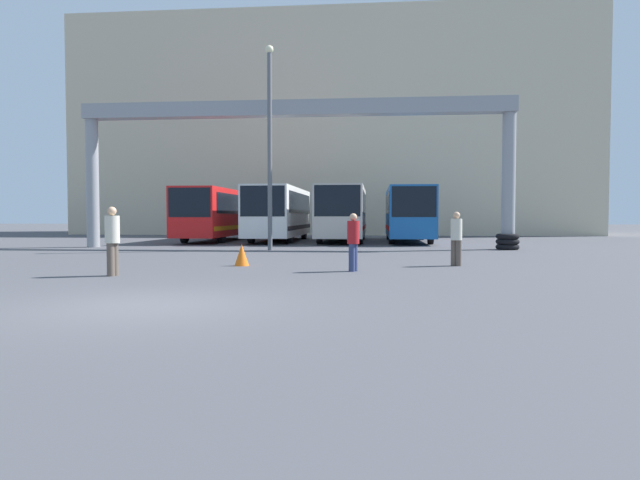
% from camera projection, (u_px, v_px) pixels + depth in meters
% --- Properties ---
extents(ground_plane, '(200.00, 200.00, 0.00)m').
position_uv_depth(ground_plane, '(148.00, 306.00, 9.62)').
color(ground_plane, '#47474C').
extents(building_backdrop, '(42.69, 12.00, 17.95)m').
position_uv_depth(building_backdrop, '(332.00, 132.00, 50.50)').
color(building_backdrop, beige).
rests_on(building_backdrop, ground).
extents(overhead_gantry, '(20.30, 0.80, 6.89)m').
position_uv_depth(overhead_gantry, '(293.00, 129.00, 26.62)').
color(overhead_gantry, gray).
rests_on(overhead_gantry, ground).
extents(bus_slot_0, '(2.48, 10.55, 3.10)m').
position_uv_depth(bus_slot_0, '(217.00, 212.00, 34.79)').
color(bus_slot_0, red).
rests_on(bus_slot_0, ground).
extents(bus_slot_1, '(2.55, 10.79, 3.18)m').
position_uv_depth(bus_slot_1, '(280.00, 211.00, 34.54)').
color(bus_slot_1, silver).
rests_on(bus_slot_1, ground).
extents(bus_slot_2, '(2.58, 10.17, 3.19)m').
position_uv_depth(bus_slot_2, '(343.00, 211.00, 33.87)').
color(bus_slot_2, beige).
rests_on(bus_slot_2, ground).
extents(bus_slot_3, '(2.44, 10.39, 3.11)m').
position_uv_depth(bus_slot_3, '(408.00, 211.00, 33.61)').
color(bus_slot_3, '#1959A5').
rests_on(bus_slot_3, ground).
extents(pedestrian_near_left, '(0.36, 0.36, 1.75)m').
position_uv_depth(pedestrian_near_left, '(112.00, 239.00, 14.39)').
color(pedestrian_near_left, brown).
rests_on(pedestrian_near_left, ground).
extents(pedestrian_near_right, '(0.33, 0.33, 1.59)m').
position_uv_depth(pedestrian_near_right, '(353.00, 241.00, 15.56)').
color(pedestrian_near_right, navy).
rests_on(pedestrian_near_right, ground).
extents(pedestrian_far_center, '(0.34, 0.34, 1.65)m').
position_uv_depth(pedestrian_far_center, '(456.00, 237.00, 17.29)').
color(pedestrian_far_center, brown).
rests_on(pedestrian_far_center, ground).
extents(traffic_cone, '(0.45, 0.45, 0.66)m').
position_uv_depth(traffic_cone, '(242.00, 255.00, 17.34)').
color(traffic_cone, orange).
rests_on(traffic_cone, ground).
extents(tire_stack, '(1.04, 1.04, 0.72)m').
position_uv_depth(tire_stack, '(508.00, 242.00, 25.75)').
color(tire_stack, black).
rests_on(tire_stack, ground).
extents(lamp_post, '(0.36, 0.36, 9.01)m').
position_uv_depth(lamp_post, '(270.00, 140.00, 25.14)').
color(lamp_post, '#595B60').
rests_on(lamp_post, ground).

